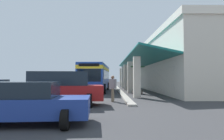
{
  "coord_description": "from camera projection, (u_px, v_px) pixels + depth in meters",
  "views": [
    {
      "loc": [
        25.77,
        3.31,
        1.61
      ],
      "look_at": [
        3.6,
        3.69,
        2.47
      ],
      "focal_mm": 32.44,
      "sensor_mm": 36.0,
      "label": 1
    }
  ],
  "objects": [
    {
      "name": "parked_suv_green",
      "position": [
        52.0,
        82.0,
        28.43
      ],
      "size": [
        4.93,
        2.44,
        1.97
      ],
      "color": "#195933",
      "rests_on": "ground"
    },
    {
      "name": "parked_sedan_blue",
      "position": [
        24.0,
        103.0,
        7.02
      ],
      "size": [
        2.6,
        4.49,
        1.47
      ],
      "color": "navy",
      "rests_on": "ground"
    },
    {
      "name": "transit_bus",
      "position": [
        96.0,
        76.0,
        24.31
      ],
      "size": [
        11.33,
        3.22,
        3.34
      ],
      "color": "#193D9E",
      "rests_on": "ground"
    },
    {
      "name": "pedestrian",
      "position": [
        113.0,
        87.0,
        13.74
      ],
      "size": [
        0.59,
        0.52,
        1.76
      ],
      "color": "#726651",
      "rests_on": "ground"
    },
    {
      "name": "plaza_building",
      "position": [
        191.0,
        65.0,
        26.88
      ],
      "size": [
        25.85,
        14.97,
        6.67
      ],
      "color": "beige",
      "rests_on": "ground"
    },
    {
      "name": "curb_strip",
      "position": [
        119.0,
        90.0,
        26.58
      ],
      "size": [
        30.66,
        0.5,
        0.12
      ],
      "primitive_type": "cube",
      "color": "#9E998E",
      "rests_on": "ground"
    },
    {
      "name": "potted_palm",
      "position": [
        138.0,
        87.0,
        20.48
      ],
      "size": [
        1.38,
        1.59,
        2.83
      ],
      "color": "#4C4742",
      "rests_on": "ground"
    },
    {
      "name": "ground",
      "position": [
        145.0,
        90.0,
        25.77
      ],
      "size": [
        120.0,
        120.0,
        0.0
      ],
      "primitive_type": "plane",
      "color": "#38383A"
    },
    {
      "name": "parked_suv_red",
      "position": [
        61.0,
        88.0,
        11.74
      ],
      "size": [
        2.98,
        4.95,
        1.97
      ],
      "color": "maroon",
      "rests_on": "ground"
    }
  ]
}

